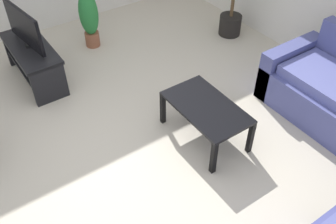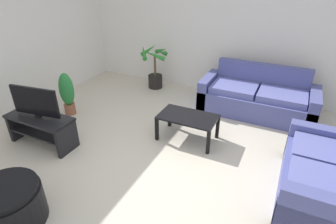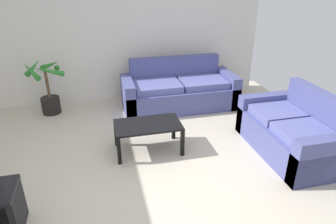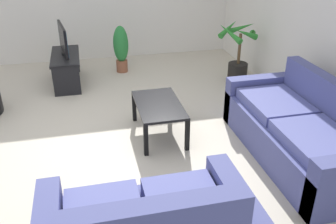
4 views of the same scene
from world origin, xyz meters
TOP-DOWN VIEW (x-y plane):
  - ground_plane at (0.00, 0.00)m, footprint 6.60×6.60m
  - tv_stand at (-1.76, -0.29)m, footprint 1.10×0.45m
  - tv at (-1.76, -0.29)m, footprint 0.80×0.15m
  - coffee_table at (0.29, 0.85)m, footprint 0.93×0.54m
  - potted_palm at (-1.22, 2.54)m, footprint 0.73×0.69m
  - potted_plant_small at (-2.10, 0.67)m, footprint 0.27×0.27m

SIDE VIEW (x-z plane):
  - ground_plane at x=0.00m, z-range 0.00..0.00m
  - tv_stand at x=-1.76m, z-range 0.08..0.57m
  - coffee_table at x=0.29m, z-range 0.16..0.59m
  - potted_palm at x=-1.22m, z-range -0.06..0.94m
  - potted_plant_small at x=-2.10m, z-range 0.03..0.87m
  - tv at x=-1.76m, z-range 0.51..1.00m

